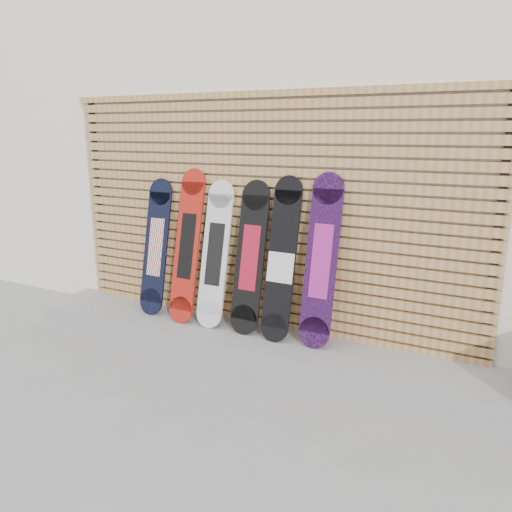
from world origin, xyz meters
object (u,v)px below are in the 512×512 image
at_px(snowboard_2, 215,254).
at_px(snowboard_3, 250,258).
at_px(snowboard_1, 187,246).
at_px(snowboard_5, 321,261).
at_px(snowboard_0, 156,247).
at_px(snowboard_4, 282,260).

height_order(snowboard_2, snowboard_3, snowboard_3).
relative_size(snowboard_1, snowboard_3, 1.06).
distance_m(snowboard_1, snowboard_5, 1.37).
bearing_deg(snowboard_2, snowboard_1, -178.11).
bearing_deg(snowboard_0, snowboard_4, -0.72).
distance_m(snowboard_1, snowboard_3, 0.69).
height_order(snowboard_0, snowboard_2, snowboard_2).
xyz_separation_m(snowboard_0, snowboard_4, (1.41, -0.02, 0.03)).
relative_size(snowboard_0, snowboard_5, 0.91).
relative_size(snowboard_2, snowboard_3, 0.99).
height_order(snowboard_0, snowboard_4, snowboard_4).
bearing_deg(snowboard_1, snowboard_3, 1.50).
bearing_deg(snowboard_3, snowboard_2, -178.83).
bearing_deg(snowboard_1, snowboard_5, 1.08).
distance_m(snowboard_1, snowboard_2, 0.32).
bearing_deg(snowboard_2, snowboard_5, 0.85).
distance_m(snowboard_3, snowboard_4, 0.32).
bearing_deg(snowboard_0, snowboard_3, -0.25).
bearing_deg(snowboard_0, snowboard_1, -3.24).
bearing_deg(snowboard_5, snowboard_2, -179.15).
relative_size(snowboard_1, snowboard_2, 1.07).
bearing_deg(snowboard_1, snowboard_0, 176.76).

